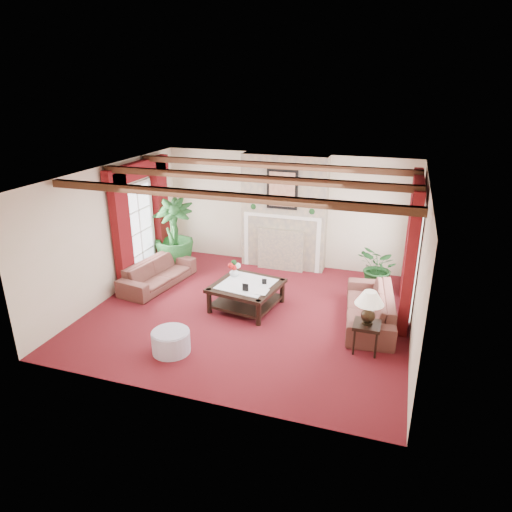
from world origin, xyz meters
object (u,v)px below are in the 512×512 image
(sofa_right, at_px, (370,302))
(coffee_table, at_px, (247,296))
(potted_palm, at_px, (175,249))
(side_table, at_px, (366,337))
(ottoman, at_px, (171,342))
(sofa_left, at_px, (158,269))

(sofa_right, xyz_separation_m, coffee_table, (-2.37, -0.15, -0.16))
(potted_palm, xyz_separation_m, side_table, (4.74, -2.34, -0.22))
(coffee_table, bearing_deg, sofa_right, 12.78)
(sofa_right, relative_size, coffee_table, 1.76)
(coffee_table, relative_size, ottoman, 1.93)
(side_table, relative_size, ottoman, 0.81)
(potted_palm, bearing_deg, sofa_right, -15.52)
(potted_palm, distance_m, ottoman, 3.78)
(side_table, bearing_deg, sofa_right, 92.07)
(sofa_right, height_order, coffee_table, sofa_right)
(coffee_table, xyz_separation_m, side_table, (2.41, -0.88, 0.01))
(sofa_right, xyz_separation_m, side_table, (0.04, -1.03, -0.15))
(sofa_left, xyz_separation_m, side_table, (4.62, -1.29, -0.11))
(potted_palm, distance_m, coffee_table, 2.77)
(side_table, bearing_deg, sofa_left, 164.42)
(sofa_right, bearing_deg, side_table, -4.44)
(potted_palm, xyz_separation_m, ottoman, (1.68, -3.37, -0.29))
(sofa_left, relative_size, ottoman, 3.09)
(sofa_left, height_order, ottoman, sofa_left)
(sofa_left, distance_m, potted_palm, 1.06)
(sofa_right, distance_m, ottoman, 3.68)
(sofa_right, distance_m, coffee_table, 2.38)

